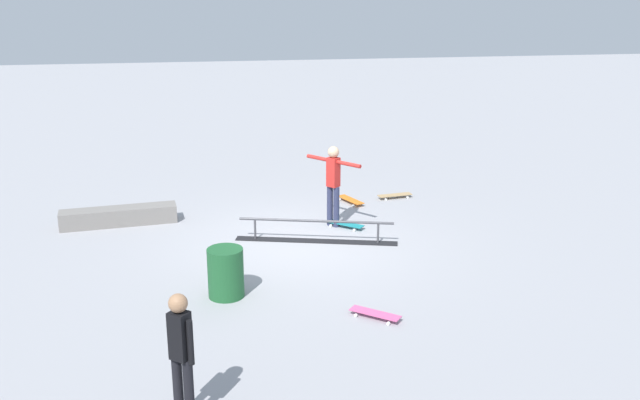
{
  "coord_description": "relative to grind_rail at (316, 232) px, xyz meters",
  "views": [
    {
      "loc": [
        1.66,
        13.25,
        5.06
      ],
      "look_at": [
        -0.31,
        0.47,
        1.0
      ],
      "focal_mm": 41.24,
      "sensor_mm": 36.0,
      "label": 1
    }
  ],
  "objects": [
    {
      "name": "grind_rail",
      "position": [
        0.0,
        0.0,
        0.0
      ],
      "size": [
        3.13,
        1.02,
        0.44
      ],
      "rotation": [
        0.0,
        0.0,
        -0.25
      ],
      "color": "black",
      "rests_on": "ground_plane"
    },
    {
      "name": "skateboard_main",
      "position": [
        -0.71,
        -0.7,
        -0.12
      ],
      "size": [
        0.75,
        0.66,
        0.09
      ],
      "rotation": [
        0.0,
        0.0,
        5.6
      ],
      "color": "teal",
      "rests_on": "ground_plane"
    },
    {
      "name": "skater_main",
      "position": [
        -0.48,
        -0.85,
        0.78
      ],
      "size": [
        0.96,
        1.06,
        1.68
      ],
      "rotation": [
        0.0,
        0.0,
        5.44
      ],
      "color": "#2D3351",
      "rests_on": "ground_plane"
    },
    {
      "name": "loose_skateboard_natural",
      "position": [
        -2.22,
        -2.52,
        -0.12
      ],
      "size": [
        0.82,
        0.35,
        0.09
      ],
      "rotation": [
        0.0,
        0.0,
        3.3
      ],
      "color": "tan",
      "rests_on": "ground_plane"
    },
    {
      "name": "loose_skateboard_orange",
      "position": [
        -1.14,
        -2.32,
        -0.12
      ],
      "size": [
        0.51,
        0.81,
        0.09
      ],
      "rotation": [
        0.0,
        0.0,
        5.13
      ],
      "color": "orange",
      "rests_on": "ground_plane"
    },
    {
      "name": "trash_bin",
      "position": [
        1.81,
        2.27,
        0.21
      ],
      "size": [
        0.58,
        0.58,
        0.82
      ],
      "primitive_type": "cylinder",
      "color": "#1E592D",
      "rests_on": "ground_plane"
    },
    {
      "name": "bystander_black_shirt",
      "position": [
        2.4,
        5.66,
        0.72
      ],
      "size": [
        0.33,
        0.28,
        1.62
      ],
      "rotation": [
        0.0,
        0.0,
        2.48
      ],
      "color": "black",
      "rests_on": "ground_plane"
    },
    {
      "name": "ground_plane",
      "position": [
        0.31,
        0.03,
        -0.19
      ],
      "size": [
        60.0,
        60.0,
        0.0
      ],
      "primitive_type": "plane",
      "color": "#9E9EA3"
    },
    {
      "name": "skate_ledge",
      "position": [
        3.9,
        -1.6,
        -0.01
      ],
      "size": [
        2.39,
        0.73,
        0.36
      ],
      "primitive_type": "cube",
      "rotation": [
        0.0,
        0.0,
        0.12
      ],
      "color": "gray",
      "rests_on": "ground_plane"
    },
    {
      "name": "loose_skateboard_pink",
      "position": [
        -0.4,
        3.41,
        -0.12
      ],
      "size": [
        0.75,
        0.65,
        0.09
      ],
      "rotation": [
        0.0,
        0.0,
        2.47
      ],
      "color": "#E05993",
      "rests_on": "ground_plane"
    }
  ]
}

